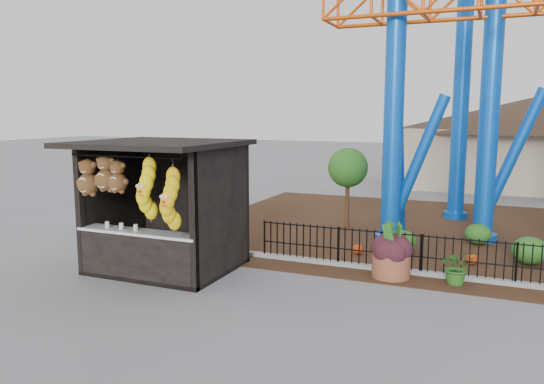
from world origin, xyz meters
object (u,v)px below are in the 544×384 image
at_px(roller_coaster, 537,19).
at_px(terracotta_planter, 391,266).
at_px(prize_booth, 158,208).
at_px(potted_plant, 457,267).

xyz_separation_m(roller_coaster, terracotta_planter, (-2.95, -5.63, -6.16)).
bearing_deg(prize_booth, roller_coaster, 42.07).
distance_m(prize_booth, roller_coaster, 12.00).
relative_size(roller_coaster, potted_plant, 13.75).
bearing_deg(potted_plant, prize_booth, 175.41).
height_order(terracotta_planter, potted_plant, potted_plant).
distance_m(prize_booth, terracotta_planter, 5.61).
height_order(prize_booth, roller_coaster, roller_coaster).
bearing_deg(roller_coaster, terracotta_planter, -117.62).
bearing_deg(roller_coaster, prize_booth, -137.93).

